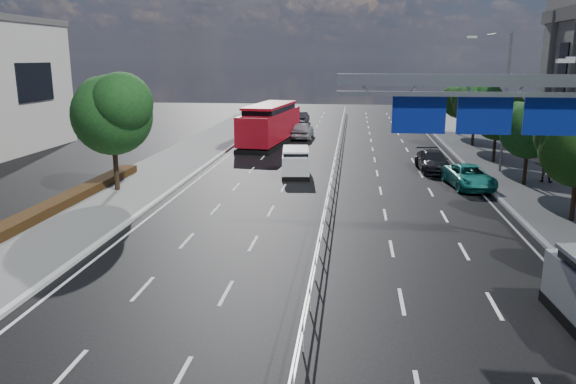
{
  "coord_description": "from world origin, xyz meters",
  "views": [
    {
      "loc": [
        1.14,
        -11.53,
        7.43
      ],
      "look_at": [
        -1.27,
        9.21,
        2.4
      ],
      "focal_mm": 35.0,
      "sensor_mm": 36.0,
      "label": 1
    }
  ],
  "objects_px": {
    "near_car_silver": "(302,130)",
    "parked_car_dark": "(433,161)",
    "white_minivan": "(296,162)",
    "pedestrian_b": "(546,166)",
    "overhead_gantry": "(506,108)",
    "parked_car_teal": "(469,177)",
    "near_car_dark": "(301,118)",
    "red_bus": "(270,123)"
  },
  "relations": [
    {
      "from": "white_minivan",
      "to": "parked_car_dark",
      "type": "xyz_separation_m",
      "value": [
        8.97,
        2.42,
        -0.19
      ]
    },
    {
      "from": "near_car_silver",
      "to": "pedestrian_b",
      "type": "distance_m",
      "value": 23.85
    },
    {
      "from": "near_car_dark",
      "to": "parked_car_dark",
      "type": "relative_size",
      "value": 0.9
    },
    {
      "from": "near_car_silver",
      "to": "parked_car_teal",
      "type": "xyz_separation_m",
      "value": [
        11.5,
        -18.96,
        -0.14
      ]
    },
    {
      "from": "overhead_gantry",
      "to": "pedestrian_b",
      "type": "height_order",
      "value": "overhead_gantry"
    },
    {
      "from": "pedestrian_b",
      "to": "overhead_gantry",
      "type": "bearing_deg",
      "value": 95.12
    },
    {
      "from": "white_minivan",
      "to": "pedestrian_b",
      "type": "bearing_deg",
      "value": -9.52
    },
    {
      "from": "parked_car_dark",
      "to": "pedestrian_b",
      "type": "xyz_separation_m",
      "value": [
        6.16,
        -3.31,
        0.44
      ]
    },
    {
      "from": "near_car_dark",
      "to": "pedestrian_b",
      "type": "xyz_separation_m",
      "value": [
        17.45,
        -29.49,
        0.43
      ]
    },
    {
      "from": "near_car_silver",
      "to": "parked_car_dark",
      "type": "height_order",
      "value": "near_car_silver"
    },
    {
      "from": "red_bus",
      "to": "parked_car_teal",
      "type": "xyz_separation_m",
      "value": [
        13.95,
        -15.15,
        -1.17
      ]
    },
    {
      "from": "near_car_dark",
      "to": "pedestrian_b",
      "type": "relative_size",
      "value": 2.14
    },
    {
      "from": "white_minivan",
      "to": "near_car_silver",
      "type": "relative_size",
      "value": 0.89
    },
    {
      "from": "white_minivan",
      "to": "red_bus",
      "type": "relative_size",
      "value": 0.35
    },
    {
      "from": "overhead_gantry",
      "to": "parked_car_dark",
      "type": "xyz_separation_m",
      "value": [
        -0.24,
        16.19,
        -4.94
      ]
    },
    {
      "from": "near_car_silver",
      "to": "parked_car_dark",
      "type": "relative_size",
      "value": 1.02
    },
    {
      "from": "near_car_silver",
      "to": "pedestrian_b",
      "type": "relative_size",
      "value": 2.42
    },
    {
      "from": "red_bus",
      "to": "near_car_dark",
      "type": "relative_size",
      "value": 2.9
    },
    {
      "from": "red_bus",
      "to": "white_minivan",
      "type": "bearing_deg",
      "value": -67.75
    },
    {
      "from": "red_bus",
      "to": "pedestrian_b",
      "type": "xyz_separation_m",
      "value": [
        18.66,
        -13.68,
        -0.72
      ]
    },
    {
      "from": "parked_car_teal",
      "to": "parked_car_dark",
      "type": "height_order",
      "value": "parked_car_dark"
    },
    {
      "from": "parked_car_teal",
      "to": "parked_car_dark",
      "type": "distance_m",
      "value": 5.0
    },
    {
      "from": "parked_car_dark",
      "to": "pedestrian_b",
      "type": "relative_size",
      "value": 2.38
    },
    {
      "from": "red_bus",
      "to": "near_car_silver",
      "type": "xyz_separation_m",
      "value": [
        2.45,
        3.81,
        -1.03
      ]
    },
    {
      "from": "near_car_dark",
      "to": "pedestrian_b",
      "type": "distance_m",
      "value": 34.27
    },
    {
      "from": "parked_car_teal",
      "to": "parked_car_dark",
      "type": "relative_size",
      "value": 1.02
    },
    {
      "from": "white_minivan",
      "to": "near_car_dark",
      "type": "bearing_deg",
      "value": 88.5
    },
    {
      "from": "overhead_gantry",
      "to": "near_car_silver",
      "type": "height_order",
      "value": "overhead_gantry"
    },
    {
      "from": "overhead_gantry",
      "to": "near_car_dark",
      "type": "distance_m",
      "value": 44.19
    },
    {
      "from": "overhead_gantry",
      "to": "pedestrian_b",
      "type": "distance_m",
      "value": 14.87
    },
    {
      "from": "parked_car_teal",
      "to": "white_minivan",
      "type": "bearing_deg",
      "value": 160.16
    },
    {
      "from": "white_minivan",
      "to": "parked_car_dark",
      "type": "bearing_deg",
      "value": 8.95
    },
    {
      "from": "parked_car_dark",
      "to": "near_car_silver",
      "type": "bearing_deg",
      "value": 121.34
    },
    {
      "from": "near_car_silver",
      "to": "parked_car_dark",
      "type": "xyz_separation_m",
      "value": [
        10.05,
        -14.18,
        -0.13
      ]
    },
    {
      "from": "near_car_dark",
      "to": "red_bus",
      "type": "bearing_deg",
      "value": 88.89
    },
    {
      "from": "overhead_gantry",
      "to": "near_car_dark",
      "type": "bearing_deg",
      "value": 105.23
    },
    {
      "from": "parked_car_dark",
      "to": "white_minivan",
      "type": "bearing_deg",
      "value": -168.88
    },
    {
      "from": "parked_car_teal",
      "to": "parked_car_dark",
      "type": "bearing_deg",
      "value": 99.81
    },
    {
      "from": "overhead_gantry",
      "to": "white_minivan",
      "type": "distance_m",
      "value": 17.23
    },
    {
      "from": "overhead_gantry",
      "to": "red_bus",
      "type": "bearing_deg",
      "value": 115.63
    },
    {
      "from": "white_minivan",
      "to": "parked_car_teal",
      "type": "distance_m",
      "value": 10.68
    },
    {
      "from": "overhead_gantry",
      "to": "near_car_silver",
      "type": "xyz_separation_m",
      "value": [
        -10.29,
        30.37,
        -4.81
      ]
    }
  ]
}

